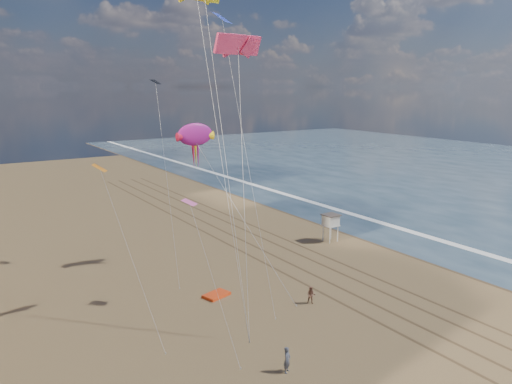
% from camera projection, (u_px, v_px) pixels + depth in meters
% --- Properties ---
extents(wet_sand, '(260.00, 260.00, 0.00)m').
position_uv_depth(wet_sand, '(337.00, 219.00, 76.46)').
color(wet_sand, '#42301E').
rests_on(wet_sand, ground).
extents(foam, '(260.00, 260.00, 0.00)m').
position_uv_depth(foam, '(357.00, 215.00, 78.70)').
color(foam, white).
rests_on(foam, ground).
extents(tracks, '(7.68, 120.00, 0.01)m').
position_uv_depth(tracks, '(290.00, 257.00, 59.48)').
color(tracks, brown).
rests_on(tracks, ground).
extents(lifeguard_stand, '(2.02, 2.02, 3.64)m').
position_uv_depth(lifeguard_stand, '(331.00, 221.00, 65.00)').
color(lifeguard_stand, silver).
rests_on(lifeguard_stand, ground).
extents(grounded_kite, '(2.81, 2.19, 0.28)m').
position_uv_depth(grounded_kite, '(216.00, 295.00, 48.30)').
color(grounded_kite, '#FE4415').
rests_on(grounded_kite, ground).
extents(show_kite, '(4.31, 8.05, 20.67)m').
position_uv_depth(show_kite, '(195.00, 135.00, 54.05)').
color(show_kite, '#A41989').
rests_on(show_kite, ground).
extents(kite_flyer_a, '(0.84, 0.76, 1.92)m').
position_uv_depth(kite_flyer_a, '(287.00, 360.00, 35.29)').
color(kite_flyer_a, '#4F5566').
rests_on(kite_flyer_a, ground).
extents(kite_flyer_b, '(1.05, 1.03, 1.71)m').
position_uv_depth(kite_flyer_b, '(311.00, 295.00, 46.48)').
color(kite_flyer_b, brown).
rests_on(kite_flyer_b, ground).
extents(small_kites, '(11.61, 13.89, 16.58)m').
position_uv_depth(small_kites, '(173.00, 106.00, 45.21)').
color(small_kites, black).
rests_on(small_kites, ground).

